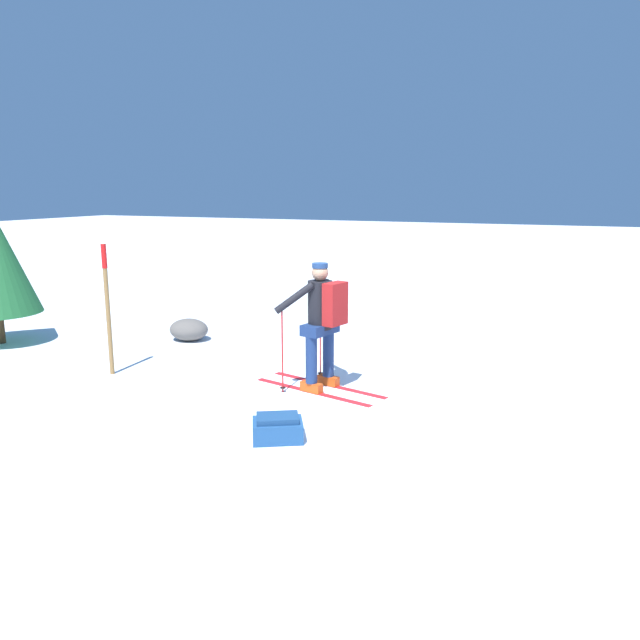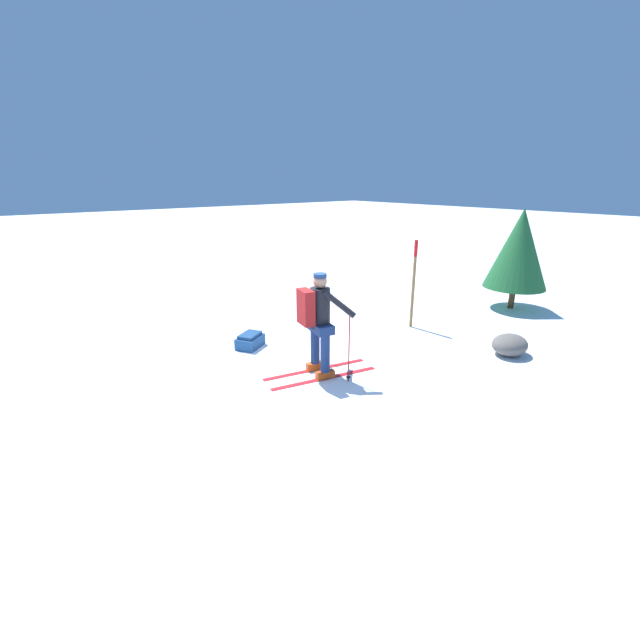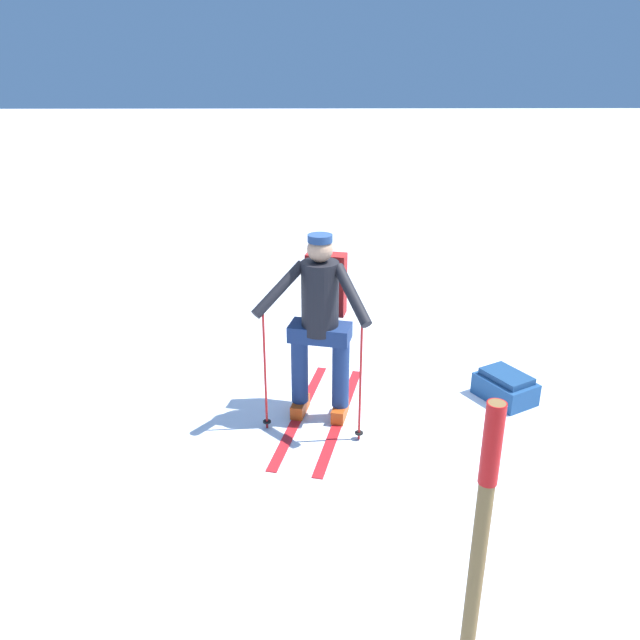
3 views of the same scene
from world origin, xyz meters
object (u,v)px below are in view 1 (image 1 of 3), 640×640
skier (322,319)px  trail_marker (107,300)px  rock_boulder (189,330)px  dropped_backpack (278,428)px

skier → trail_marker: 3.07m
skier → trail_marker: bearing=10.5°
skier → rock_boulder: 3.62m
skier → trail_marker: (3.01, 0.56, 0.12)m
skier → dropped_backpack: skier is taller
trail_marker → rock_boulder: 2.29m
dropped_backpack → trail_marker: bearing=-19.8°
skier → rock_boulder: skier is taller
dropped_backpack → trail_marker: (3.25, -1.17, 0.94)m
dropped_backpack → rock_boulder: bearing=-43.8°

